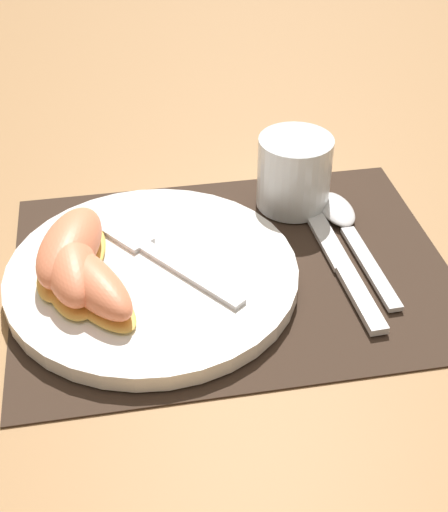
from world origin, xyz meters
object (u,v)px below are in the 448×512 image
object	(u,v)px
citrus_wedge_1	(71,267)
spoon	(345,224)
plate	(152,275)
citrus_wedge_2	(88,281)
juice_glass	(294,176)
knife	(338,258)
citrus_wedge_0	(70,249)
fork	(151,250)

from	to	relation	value
citrus_wedge_1	spoon	bearing A→B (deg)	12.05
plate	citrus_wedge_2	bearing A→B (deg)	-155.33
citrus_wedge_2	juice_glass	bearing A→B (deg)	31.12
knife	citrus_wedge_1	bearing A→B (deg)	-178.60
plate	juice_glass	distance (m)	0.19
plate	citrus_wedge_1	world-z (taller)	citrus_wedge_1
juice_glass	spoon	distance (m)	0.07
juice_glass	citrus_wedge_0	xyz separation A→B (m)	(-0.23, -0.09, -0.00)
citrus_wedge_0	citrus_wedge_2	xyz separation A→B (m)	(0.01, -0.05, -0.00)
juice_glass	citrus_wedge_0	world-z (taller)	juice_glass
spoon	citrus_wedge_0	distance (m)	0.28
knife	citrus_wedge_2	distance (m)	0.24
knife	citrus_wedge_2	size ratio (longest dim) A/B	1.63
citrus_wedge_1	citrus_wedge_2	size ratio (longest dim) A/B	0.89
knife	spoon	bearing A→B (deg)	66.03
spoon	citrus_wedge_2	distance (m)	0.27
spoon	citrus_wedge_0	xyz separation A→B (m)	(-0.28, -0.03, 0.03)
citrus_wedge_0	citrus_wedge_1	xyz separation A→B (m)	(0.00, -0.03, -0.00)
spoon	fork	xyz separation A→B (m)	(-0.20, -0.03, 0.01)
knife	spoon	distance (m)	0.06
plate	juice_glass	size ratio (longest dim) A/B	3.48
knife	fork	xyz separation A→B (m)	(-0.18, 0.02, 0.02)
citrus_wedge_2	citrus_wedge_1	bearing A→B (deg)	125.69
citrus_wedge_0	citrus_wedge_2	bearing A→B (deg)	-72.15
spoon	citrus_wedge_0	bearing A→B (deg)	-173.02
plate	citrus_wedge_2	xyz separation A→B (m)	(-0.06, -0.03, 0.02)
knife	citrus_wedge_0	bearing A→B (deg)	175.72
plate	spoon	world-z (taller)	plate
knife	fork	distance (m)	0.18
plate	citrus_wedge_2	world-z (taller)	citrus_wedge_2
plate	fork	bearing A→B (deg)	86.29
citrus_wedge_1	plate	bearing A→B (deg)	4.85
juice_glass	fork	size ratio (longest dim) A/B	0.46
spoon	citrus_wedge_1	xyz separation A→B (m)	(-0.28, -0.06, 0.03)
knife	citrus_wedge_0	distance (m)	0.25
fork	citrus_wedge_0	xyz separation A→B (m)	(-0.07, -0.01, 0.02)
knife	citrus_wedge_1	size ratio (longest dim) A/B	1.83
knife	fork	world-z (taller)	fork
juice_glass	knife	world-z (taller)	juice_glass
knife	spoon	world-z (taller)	spoon
knife	plate	bearing A→B (deg)	-179.97
juice_glass	citrus_wedge_2	xyz separation A→B (m)	(-0.22, -0.13, -0.00)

